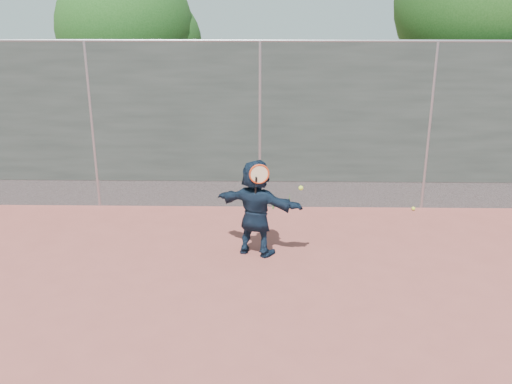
{
  "coord_description": "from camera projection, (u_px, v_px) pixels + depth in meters",
  "views": [
    {
      "loc": [
        0.12,
        -6.45,
        3.76
      ],
      "look_at": [
        -0.03,
        1.48,
        0.99
      ],
      "focal_mm": 40.0,
      "sensor_mm": 36.0,
      "label": 1
    }
  ],
  "objects": [
    {
      "name": "ground",
      "position": [
        256.0,
        302.0,
        7.33
      ],
      "size": [
        80.0,
        80.0,
        0.0
      ],
      "primitive_type": "plane",
      "color": "#9E4C42",
      "rests_on": "ground"
    },
    {
      "name": "tree_left",
      "position": [
        133.0,
        32.0,
        12.59
      ],
      "size": [
        3.15,
        3.0,
        4.53
      ],
      "color": "#382314",
      "rests_on": "ground"
    },
    {
      "name": "swing_action",
      "position": [
        263.0,
        177.0,
        8.11
      ],
      "size": [
        0.78,
        0.17,
        0.51
      ],
      "color": "red",
      "rests_on": "ground"
    },
    {
      "name": "tree_right",
      "position": [
        493.0,
        7.0,
        11.52
      ],
      "size": [
        3.78,
        3.6,
        5.39
      ],
      "color": "#382314",
      "rests_on": "ground"
    },
    {
      "name": "weed_clump",
      "position": [
        276.0,
        202.0,
        10.47
      ],
      "size": [
        0.68,
        0.07,
        0.3
      ],
      "color": "#387226",
      "rests_on": "ground"
    },
    {
      "name": "ball_ground",
      "position": [
        413.0,
        209.0,
        10.43
      ],
      "size": [
        0.07,
        0.07,
        0.07
      ],
      "primitive_type": "sphere",
      "color": "#CAE733",
      "rests_on": "ground"
    },
    {
      "name": "player",
      "position": [
        256.0,
        208.0,
        8.49
      ],
      "size": [
        1.44,
        0.93,
        1.48
      ],
      "primitive_type": "imported",
      "rotation": [
        0.0,
        0.0,
        2.75
      ],
      "color": "#142337",
      "rests_on": "ground"
    },
    {
      "name": "fence",
      "position": [
        260.0,
        123.0,
        10.11
      ],
      "size": [
        20.0,
        0.06,
        3.03
      ],
      "color": "#38423D",
      "rests_on": "ground"
    }
  ]
}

